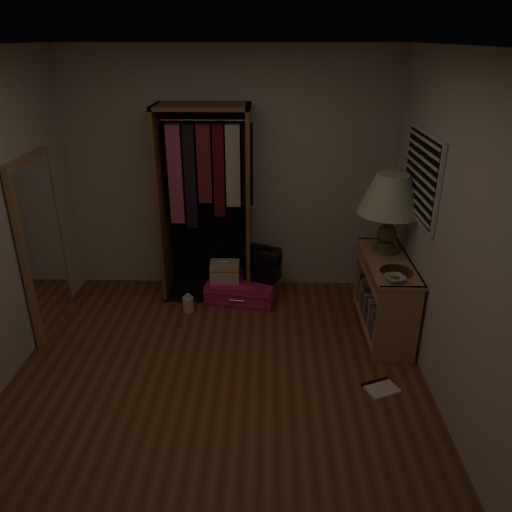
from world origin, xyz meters
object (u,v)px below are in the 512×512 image
black_bag (262,262)px  table_lamp (391,196)px  open_wardrobe (206,187)px  console_bookshelf (384,292)px  floor_mirror (42,247)px  pink_suitcase (242,289)px  white_jug (188,304)px  train_case (225,271)px

black_bag → table_lamp: 1.54m
black_bag → open_wardrobe: bearing=-168.7°
console_bookshelf → floor_mirror: floor_mirror is taller
pink_suitcase → table_lamp: bearing=-6.5°
floor_mirror → console_bookshelf: bearing=0.9°
pink_suitcase → white_jug: size_ratio=4.12×
console_bookshelf → open_wardrobe: bearing=157.9°
pink_suitcase → train_case: size_ratio=2.55×
table_lamp → floor_mirror: bearing=-176.3°
table_lamp → white_jug: size_ratio=3.82×
floor_mirror → black_bag: bearing=17.3°
floor_mirror → train_case: floor_mirror is taller
console_bookshelf → white_jug: 2.00m
open_wardrobe → floor_mirror: open_wardrobe is taller
console_bookshelf → table_lamp: bearing=88.2°
black_bag → white_jug: bearing=-133.2°
table_lamp → open_wardrobe: bearing=162.5°
black_bag → white_jug: black_bag is taller
floor_mirror → white_jug: (1.28, 0.31, -0.77)m
console_bookshelf → table_lamp: table_lamp is taller
pink_suitcase → train_case: bearing=-165.4°
console_bookshelf → white_jug: bearing=172.4°
pink_suitcase → console_bookshelf: bearing=-12.4°
pink_suitcase → black_bag: (0.22, 0.04, 0.31)m
train_case → black_bag: black_bag is taller
pink_suitcase → open_wardrobe: bearing=164.1°
black_bag → table_lamp: bearing=3.6°
console_bookshelf → pink_suitcase: bearing=158.6°
floor_mirror → white_jug: 1.52m
open_wardrobe → white_jug: (-0.18, -0.46, -1.13)m
train_case → floor_mirror: bearing=-162.1°
train_case → table_lamp: table_lamp is taller
open_wardrobe → table_lamp: (1.78, -0.56, 0.09)m
pink_suitcase → table_lamp: size_ratio=1.08×
floor_mirror → train_case: 1.82m
black_bag → floor_mirror: bearing=-139.1°
train_case → white_jug: 0.52m
console_bookshelf → white_jug: size_ratio=5.65×
open_wardrobe → black_bag: open_wardrobe is taller
open_wardrobe → pink_suitcase: size_ratio=2.51×
table_lamp → white_jug: bearing=177.1°
train_case → white_jug: bearing=-145.0°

